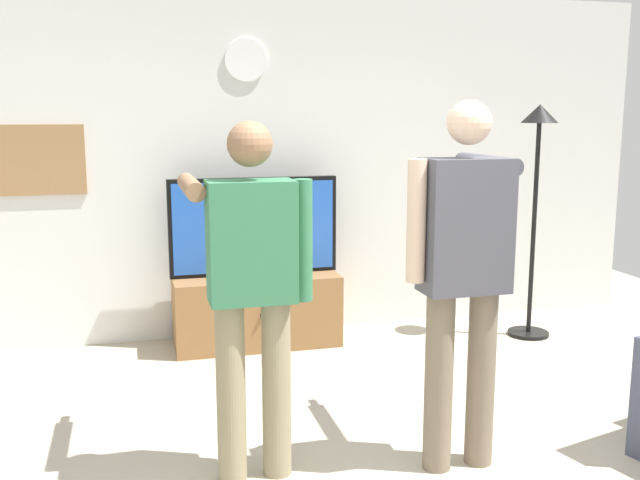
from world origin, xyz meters
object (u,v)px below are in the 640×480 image
at_px(wall_clock, 246,60).
at_px(floor_lamp, 537,173).
at_px(framed_picture, 36,160).
at_px(person_standing_nearer_lamp, 251,281).
at_px(tv_stand, 256,310).
at_px(person_standing_nearer_couch, 463,264).
at_px(television, 254,226).

height_order(wall_clock, floor_lamp, wall_clock).
distance_m(framed_picture, floor_lamp, 3.75).
xyz_separation_m(floor_lamp, person_standing_nearer_lamp, (-2.51, -1.65, -0.33)).
bearing_deg(framed_picture, tv_stand, -10.81).
bearing_deg(framed_picture, person_standing_nearer_lamp, -62.64).
relative_size(wall_clock, floor_lamp, 0.18).
height_order(framed_picture, floor_lamp, floor_lamp).
height_order(wall_clock, person_standing_nearer_lamp, wall_clock).
bearing_deg(floor_lamp, framed_picture, 170.21).
xyz_separation_m(wall_clock, person_standing_nearer_couch, (0.65, -2.44, -1.12)).
bearing_deg(floor_lamp, person_standing_nearer_lamp, -146.64).
distance_m(tv_stand, person_standing_nearer_lamp, 2.15).
height_order(television, person_standing_nearer_lamp, person_standing_nearer_lamp).
height_order(tv_stand, floor_lamp, floor_lamp).
xyz_separation_m(tv_stand, person_standing_nearer_couch, (0.65, -2.15, 0.77)).
relative_size(television, person_standing_nearer_lamp, 0.74).
distance_m(tv_stand, person_standing_nearer_couch, 2.37).
height_order(television, floor_lamp, floor_lamp).
height_order(framed_picture, person_standing_nearer_lamp, person_standing_nearer_lamp).
bearing_deg(person_standing_nearer_lamp, person_standing_nearer_couch, -8.79).
distance_m(television, person_standing_nearer_lamp, 2.07).
relative_size(television, framed_picture, 1.86).
xyz_separation_m(framed_picture, floor_lamp, (3.69, -0.64, -0.12)).
relative_size(wall_clock, person_standing_nearer_couch, 0.18).
bearing_deg(person_standing_nearer_lamp, television, 79.97).
xyz_separation_m(tv_stand, floor_lamp, (2.15, -0.34, 1.03)).
relative_size(tv_stand, television, 0.97).
xyz_separation_m(wall_clock, framed_picture, (-1.54, 0.00, -0.73)).
relative_size(tv_stand, framed_picture, 1.81).
xyz_separation_m(television, framed_picture, (-1.54, 0.25, 0.51)).
height_order(television, wall_clock, wall_clock).
bearing_deg(floor_lamp, television, 169.74).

